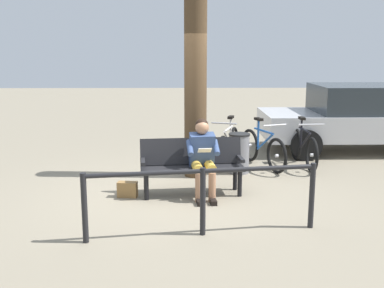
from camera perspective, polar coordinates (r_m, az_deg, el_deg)
name	(u,v)px	position (r m, az deg, el deg)	size (l,w,h in m)	color
ground_plane	(177,193)	(7.40, -1.87, -6.08)	(40.00, 40.00, 0.00)	gray
bench	(192,162)	(7.27, -0.04, -2.23)	(1.64, 0.65, 0.87)	black
person_reading	(203,154)	(7.10, 1.33, -1.27)	(0.52, 0.79, 1.20)	#334772
handbag	(127,189)	(7.25, -7.94, -5.56)	(0.30, 0.14, 0.24)	olive
tree_trunk	(195,72)	(8.11, 0.43, 8.81)	(0.39, 0.39, 3.70)	#4C3823
litter_bin	(239,153)	(8.55, 5.79, -1.12)	(0.39, 0.39, 0.73)	slate
bicycle_black	(303,148)	(9.28, 13.53, -0.43)	(0.48, 1.68, 0.94)	black
bicycle_orange	(263,149)	(9.03, 8.67, -0.57)	(0.70, 1.59, 0.94)	black
bicycle_red	(228,146)	(9.19, 4.48, -0.26)	(0.65, 1.62, 0.94)	black
railing_fence	(203,189)	(5.64, 1.34, -5.56)	(2.85, 0.50, 0.85)	black
parked_car	(360,116)	(10.97, 20.00, 3.22)	(4.21, 2.04, 1.47)	silver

